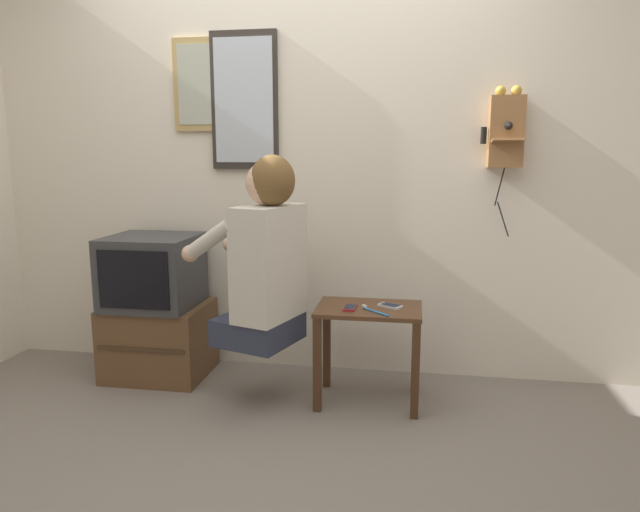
# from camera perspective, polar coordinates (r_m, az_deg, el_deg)

# --- Properties ---
(ground_plane) EXTENTS (14.00, 14.00, 0.00)m
(ground_plane) POSITION_cam_1_polar(r_m,az_deg,el_deg) (2.58, -6.63, -20.10)
(ground_plane) COLOR slate
(wall_back) EXTENTS (6.80, 0.05, 2.55)m
(wall_back) POSITION_cam_1_polar(r_m,az_deg,el_deg) (3.38, -1.49, 9.83)
(wall_back) COLOR silver
(wall_back) RESTS_ON ground_plane
(side_table) EXTENTS (0.54, 0.37, 0.52)m
(side_table) POSITION_cam_1_polar(r_m,az_deg,el_deg) (3.00, 4.89, -7.30)
(side_table) COLOR #51331E
(side_table) RESTS_ON ground_plane
(person) EXTENTS (0.61, 0.54, 0.96)m
(person) POSITION_cam_1_polar(r_m,az_deg,el_deg) (2.89, -5.52, 0.00)
(person) COLOR #2D3347
(person) RESTS_ON ground_plane
(tv_stand) EXTENTS (0.57, 0.47, 0.43)m
(tv_stand) POSITION_cam_1_polar(r_m,az_deg,el_deg) (3.53, -15.79, -8.06)
(tv_stand) COLOR brown
(tv_stand) RESTS_ON ground_plane
(television) EXTENTS (0.49, 0.47, 0.41)m
(television) POSITION_cam_1_polar(r_m,az_deg,el_deg) (3.41, -16.39, -1.47)
(television) COLOR #38383A
(television) RESTS_ON tv_stand
(wall_phone_antique) EXTENTS (0.22, 0.18, 0.80)m
(wall_phone_antique) POSITION_cam_1_polar(r_m,az_deg,el_deg) (3.27, 18.09, 11.86)
(wall_phone_antique) COLOR olive
(framed_picture) EXTENTS (0.43, 0.03, 0.53)m
(framed_picture) POSITION_cam_1_polar(r_m,az_deg,el_deg) (3.51, -11.05, 16.48)
(framed_picture) COLOR tan
(wall_mirror) EXTENTS (0.39, 0.03, 0.78)m
(wall_mirror) POSITION_cam_1_polar(r_m,az_deg,el_deg) (3.44, -7.57, 15.13)
(wall_mirror) COLOR #2D2823
(cell_phone_held) EXTENTS (0.06, 0.13, 0.01)m
(cell_phone_held) POSITION_cam_1_polar(r_m,az_deg,el_deg) (2.93, 3.01, -5.16)
(cell_phone_held) COLOR maroon
(cell_phone_held) RESTS_ON side_table
(cell_phone_spare) EXTENTS (0.14, 0.12, 0.01)m
(cell_phone_spare) POSITION_cam_1_polar(r_m,az_deg,el_deg) (2.98, 7.04, -4.97)
(cell_phone_spare) COLOR silver
(cell_phone_spare) RESTS_ON side_table
(toothbrush) EXTENTS (0.15, 0.14, 0.02)m
(toothbrush) POSITION_cam_1_polar(r_m,az_deg,el_deg) (2.87, 5.39, -5.48)
(toothbrush) COLOR #338CD8
(toothbrush) RESTS_ON side_table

